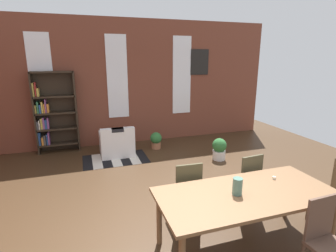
# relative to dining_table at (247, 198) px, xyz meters

# --- Properties ---
(ground_plane) EXTENTS (10.90, 10.90, 0.00)m
(ground_plane) POSITION_rel_dining_table_xyz_m (-0.87, 0.56, -0.69)
(ground_plane) COLOR #3F2B19
(back_wall_brick) EXTENTS (8.92, 0.12, 3.37)m
(back_wall_brick) POSITION_rel_dining_table_xyz_m (-0.87, 4.82, 0.99)
(back_wall_brick) COLOR brown
(back_wall_brick) RESTS_ON ground
(window_pane_0) EXTENTS (0.55, 0.02, 2.19)m
(window_pane_0) POSITION_rel_dining_table_xyz_m (-2.72, 4.75, 1.16)
(window_pane_0) COLOR white
(window_pane_1) EXTENTS (0.55, 0.02, 2.19)m
(window_pane_1) POSITION_rel_dining_table_xyz_m (-0.87, 4.75, 1.16)
(window_pane_1) COLOR white
(window_pane_2) EXTENTS (0.55, 0.02, 2.19)m
(window_pane_2) POSITION_rel_dining_table_xyz_m (0.98, 4.75, 1.16)
(window_pane_2) COLOR white
(dining_table) EXTENTS (2.20, 1.00, 0.77)m
(dining_table) POSITION_rel_dining_table_xyz_m (0.00, 0.00, 0.00)
(dining_table) COLOR brown
(dining_table) RESTS_ON ground
(vase_on_table) EXTENTS (0.12, 0.12, 0.21)m
(vase_on_table) POSITION_rel_dining_table_xyz_m (-0.14, -0.00, 0.18)
(vase_on_table) COLOR #4C7266
(vase_on_table) RESTS_ON dining_table
(tealight_candle_0) EXTENTS (0.04, 0.04, 0.04)m
(tealight_candle_0) POSITION_rel_dining_table_xyz_m (0.56, 0.20, 0.09)
(tealight_candle_0) COLOR silver
(tealight_candle_0) RESTS_ON dining_table
(dining_chair_head_right) EXTENTS (0.43, 0.43, 0.95)m
(dining_chair_head_right) POSITION_rel_dining_table_xyz_m (1.47, -0.01, -0.18)
(dining_chair_head_right) COLOR brown
(dining_chair_head_right) RESTS_ON ground
(dining_chair_far_left) EXTENTS (0.42, 0.42, 0.95)m
(dining_chair_far_left) POSITION_rel_dining_table_xyz_m (-0.50, 0.72, -0.18)
(dining_chair_far_left) COLOR #423E28
(dining_chair_far_left) RESTS_ON ground
(dining_chair_near_right) EXTENTS (0.42, 0.42, 0.95)m
(dining_chair_near_right) POSITION_rel_dining_table_xyz_m (0.49, -0.72, -0.18)
(dining_chair_near_right) COLOR brown
(dining_chair_near_right) RESTS_ON ground
(dining_chair_far_right) EXTENTS (0.44, 0.44, 0.95)m
(dining_chair_far_right) POSITION_rel_dining_table_xyz_m (0.50, 0.73, -0.18)
(dining_chair_far_right) COLOR #44412C
(dining_chair_far_right) RESTS_ON ground
(bookshelf_tall) EXTENTS (1.01, 0.29, 2.04)m
(bookshelf_tall) POSITION_rel_dining_table_xyz_m (-2.53, 4.58, 0.31)
(bookshelf_tall) COLOR #2D2319
(bookshelf_tall) RESTS_ON ground
(armchair_white) EXTENTS (0.81, 0.81, 0.75)m
(armchair_white) POSITION_rel_dining_table_xyz_m (-1.08, 3.86, -0.41)
(armchair_white) COLOR silver
(armchair_white) RESTS_ON ground
(potted_plant_by_shelf) EXTENTS (0.31, 0.31, 0.44)m
(potted_plant_by_shelf) POSITION_rel_dining_table_xyz_m (-0.03, 3.99, -0.46)
(potted_plant_by_shelf) COLOR #9E6042
(potted_plant_by_shelf) RESTS_ON ground
(potted_plant_corner) EXTENTS (0.34, 0.34, 0.52)m
(potted_plant_corner) POSITION_rel_dining_table_xyz_m (1.18, 2.76, -0.42)
(potted_plant_corner) COLOR silver
(potted_plant_corner) RESTS_ON ground
(striped_rug) EXTENTS (1.51, 0.95, 0.01)m
(striped_rug) POSITION_rel_dining_table_xyz_m (-1.16, 3.54, -0.69)
(striped_rug) COLOR black
(striped_rug) RESTS_ON ground
(framed_picture) EXTENTS (0.56, 0.03, 0.72)m
(framed_picture) POSITION_rel_dining_table_xyz_m (1.52, 4.74, 1.54)
(framed_picture) COLOR black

